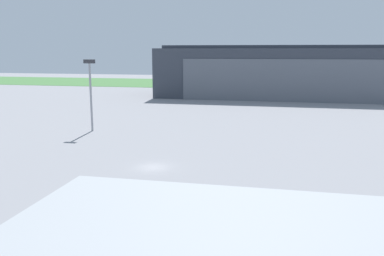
{
  "coord_description": "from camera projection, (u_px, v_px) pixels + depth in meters",
  "views": [
    {
      "loc": [
        17.58,
        -54.97,
        16.73
      ],
      "look_at": [
        2.7,
        14.48,
        3.24
      ],
      "focal_mm": 38.25,
      "sensor_mm": 36.0,
      "label": 1
    }
  ],
  "objects": [
    {
      "name": "grass_field_strip",
      "position": [
        244.0,
        84.0,
        205.84
      ],
      "size": [
        440.0,
        56.0,
        0.08
      ],
      "primitive_type": "cube",
      "color": "#44763D",
      "rests_on": "ground_plane"
    },
    {
      "name": "ground_plane",
      "position": [
        153.0,
        167.0,
        59.55
      ],
      "size": [
        440.0,
        440.0,
        0.0
      ],
      "primitive_type": "plane",
      "color": "gray"
    },
    {
      "name": "apron_light_mast",
      "position": [
        91.0,
        88.0,
        84.81
      ],
      "size": [
        2.4,
        0.5,
        14.94
      ],
      "color": "#99999E",
      "rests_on": "ground_plane"
    },
    {
      "name": "maintenance_hangar",
      "position": [
        288.0,
        72.0,
        148.97
      ],
      "size": [
        93.12,
        32.25,
        18.68
      ],
      "color": "#383D47",
      "rests_on": "ground_plane"
    }
  ]
}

